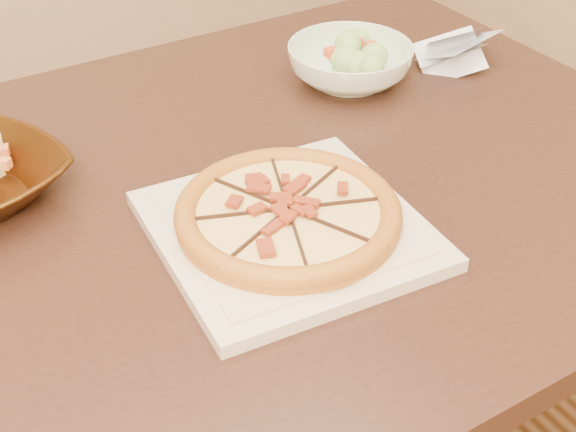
# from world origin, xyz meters

# --- Properties ---
(dining_table) EXTENTS (1.45, 0.94, 0.75)m
(dining_table) POSITION_xyz_m (0.13, 0.10, 0.65)
(dining_table) COLOR #311E18
(dining_table) RESTS_ON floor
(plate) EXTENTS (0.33, 0.33, 0.02)m
(plate) POSITION_xyz_m (0.20, -0.02, 0.76)
(plate) COLOR beige
(plate) RESTS_ON dining_table
(pizza) EXTENTS (0.27, 0.27, 0.03)m
(pizza) POSITION_xyz_m (0.20, -0.02, 0.78)
(pizza) COLOR #B0761F
(pizza) RESTS_ON plate
(salad_bowl) EXTENTS (0.25, 0.25, 0.06)m
(salad_bowl) POSITION_xyz_m (0.50, 0.28, 0.78)
(salad_bowl) COLOR white
(salad_bowl) RESTS_ON dining_table
(salad) EXTENTS (0.09, 0.10, 0.04)m
(salad) POSITION_xyz_m (0.50, 0.28, 0.83)
(salad) COLOR #9BBE72
(salad) RESTS_ON salad_bowl
(cling_film) EXTENTS (0.20, 0.19, 0.05)m
(cling_film) POSITION_xyz_m (0.68, 0.24, 0.78)
(cling_film) COLOR silver
(cling_film) RESTS_ON dining_table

